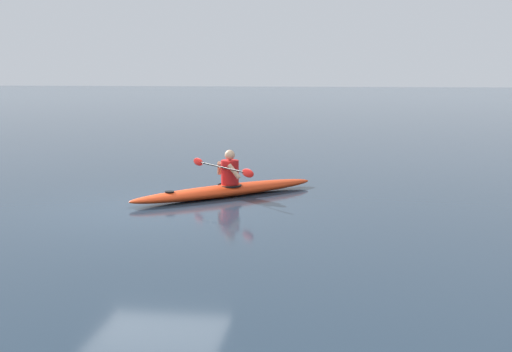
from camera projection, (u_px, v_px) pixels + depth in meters
name	position (u px, v px, depth m)	size (l,w,h in m)	color
ground_plane	(155.00, 210.00, 12.67)	(160.00, 160.00, 0.00)	#1E2D3D
kayak	(226.00, 190.00, 14.00)	(3.61, 3.34, 0.24)	red
kayaker	(229.00, 170.00, 13.98)	(1.58, 1.74, 0.72)	red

